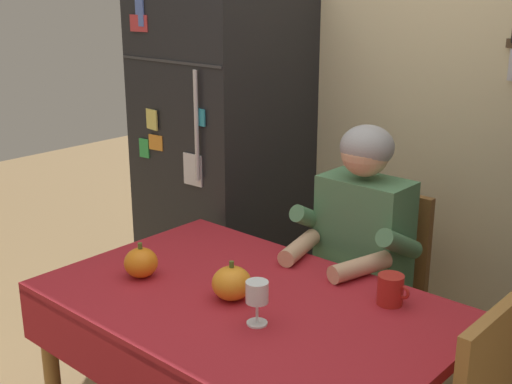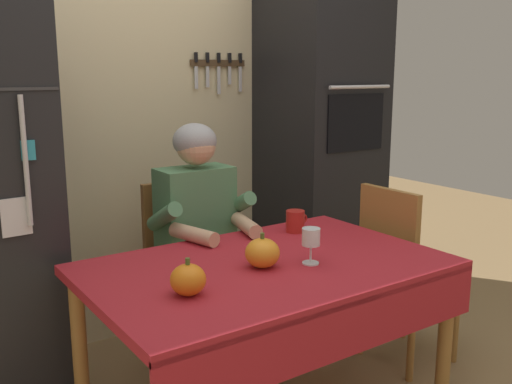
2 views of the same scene
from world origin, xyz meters
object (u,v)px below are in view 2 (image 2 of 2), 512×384
Objects in this scene: seated_person at (203,230)px; pumpkin_large at (188,280)px; wall_oven at (320,144)px; chair_behind_person at (185,264)px; chair_right_side at (400,268)px; wine_glass at (311,239)px; pumpkin_medium at (262,253)px; dining_table at (269,284)px; coffee_mug at (295,221)px.

pumpkin_large is at bearing -122.70° from seated_person.
wall_oven is 1.15m from chair_behind_person.
pumpkin_large is (-1.31, -0.21, 0.28)m from chair_right_side.
wine_glass reaches higher than pumpkin_medium.
coffee_mug reaches higher than dining_table.
pumpkin_medium is (-0.94, -0.13, 0.29)m from chair_right_side.
chair_right_side is 8.07× the size of coffee_mug.
wall_oven is 18.21× the size of coffee_mug.
coffee_mug is 0.47m from wine_glass.
wine_glass is (0.10, -0.88, 0.33)m from chair_behind_person.
chair_right_side is 6.42× the size of wine_glass.
seated_person is at bearing -162.48° from wall_oven.
chair_behind_person is 8.07× the size of coffee_mug.
chair_behind_person is 6.77× the size of pumpkin_medium.
chair_behind_person is 1.00× the size of chair_right_side.
pumpkin_medium is (-0.08, -0.80, 0.29)m from chair_behind_person.
coffee_mug is (0.34, -0.29, 0.05)m from seated_person.
wall_oven is at bearing 17.52° from seated_person.
wine_glass reaches higher than dining_table.
wall_oven is at bearing 40.54° from pumpkin_medium.
pumpkin_large is (-0.55, -0.01, -0.05)m from wine_glass.
coffee_mug is at bearing -54.85° from chair_behind_person.
pumpkin_large is at bearing -166.42° from dining_table.
dining_table is 10.20× the size of pumpkin_medium.
wall_oven is 2.26× the size of chair_behind_person.
wine_glass is at bearing -83.59° from chair_behind_person.
wall_oven is 1.69× the size of seated_person.
chair_right_side is at bearing 7.59° from pumpkin_medium.
dining_table is at bearing -93.78° from seated_person.
seated_person reaches higher than chair_right_side.
seated_person is at bearing 86.22° from dining_table.
chair_right_side reaches higher than wine_glass.
chair_right_side reaches higher than pumpkin_large.
wine_glass is 0.55m from pumpkin_large.
wine_glass is at bearing -165.28° from chair_right_side.
wall_oven reaches higher than chair_right_side.
wall_oven reaches higher than chair_behind_person.
dining_table is 10.70× the size of pumpkin_large.
chair_right_side is 0.85m from wine_glass.
wall_oven is at bearing 41.31° from dining_table.
pumpkin_large reaches higher than coffee_mug.
chair_behind_person is 1.10m from chair_right_side.
wall_oven is at bearing 42.27° from coffee_mug.
dining_table is 0.45m from pumpkin_large.
seated_person reaches higher than pumpkin_large.
seated_person is 10.80× the size of coffee_mug.
pumpkin_large is (-0.79, -0.41, 0.00)m from coffee_mug.
seated_person reaches higher than pumpkin_medium.
seated_person is at bearing 98.14° from wine_glass.
coffee_mug is at bearing 27.52° from pumpkin_large.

